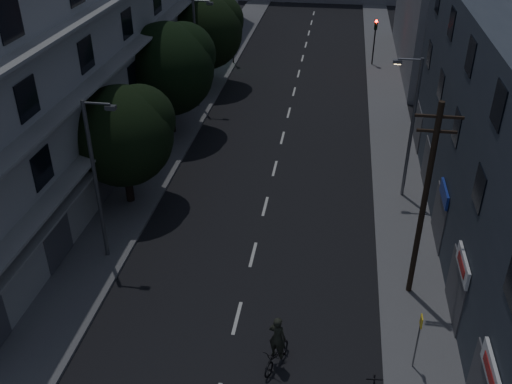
# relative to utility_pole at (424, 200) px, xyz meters

# --- Properties ---
(ground) EXTENTS (160.00, 160.00, 0.00)m
(ground) POSITION_rel_utility_pole_xyz_m (-7.33, 15.75, -4.87)
(ground) COLOR black
(ground) RESTS_ON ground
(sidewalk_left) EXTENTS (3.00, 90.00, 0.15)m
(sidewalk_left) POSITION_rel_utility_pole_xyz_m (-14.83, 15.75, -4.79)
(sidewalk_left) COLOR #565659
(sidewalk_left) RESTS_ON ground
(sidewalk_right) EXTENTS (3.00, 90.00, 0.15)m
(sidewalk_right) POSITION_rel_utility_pole_xyz_m (0.17, 15.75, -4.79)
(sidewalk_right) COLOR #565659
(sidewalk_right) RESTS_ON ground
(lane_markings) EXTENTS (0.15, 60.50, 0.01)m
(lane_markings) POSITION_rel_utility_pole_xyz_m (-7.33, 22.00, -4.86)
(lane_markings) COLOR beige
(lane_markings) RESTS_ON ground
(building_left) EXTENTS (7.00, 36.00, 14.00)m
(building_left) POSITION_rel_utility_pole_xyz_m (-19.31, 8.75, 2.13)
(building_left) COLOR #9E9E99
(building_left) RESTS_ON ground
(tree_near) EXTENTS (5.42, 5.42, 6.69)m
(tree_near) POSITION_rel_utility_pole_xyz_m (-14.85, 5.62, -0.53)
(tree_near) COLOR black
(tree_near) RESTS_ON sidewalk_left
(tree_mid) EXTENTS (6.18, 6.18, 7.60)m
(tree_mid) POSITION_rel_utility_pole_xyz_m (-14.99, 14.95, 0.03)
(tree_mid) COLOR black
(tree_mid) RESTS_ON sidewalk_left
(tree_far) EXTENTS (6.03, 6.03, 7.45)m
(tree_far) POSITION_rel_utility_pole_xyz_m (-14.64, 24.55, -0.05)
(tree_far) COLOR black
(tree_far) RESTS_ON sidewalk_left
(traffic_signal_far_right) EXTENTS (0.28, 0.37, 4.10)m
(traffic_signal_far_right) POSITION_rel_utility_pole_xyz_m (-0.81, 31.89, -1.77)
(traffic_signal_far_right) COLOR black
(traffic_signal_far_right) RESTS_ON sidewalk_right
(traffic_signal_far_left) EXTENTS (0.28, 0.37, 4.10)m
(traffic_signal_far_left) POSITION_rel_utility_pole_xyz_m (-13.59, 30.47, -1.77)
(traffic_signal_far_left) COLOR black
(traffic_signal_far_left) RESTS_ON sidewalk_left
(street_lamp_left_near) EXTENTS (1.51, 0.25, 8.00)m
(street_lamp_left_near) POSITION_rel_utility_pole_xyz_m (-14.21, 0.53, -0.27)
(street_lamp_left_near) COLOR #515458
(street_lamp_left_near) RESTS_ON sidewalk_left
(street_lamp_right) EXTENTS (1.51, 0.25, 8.00)m
(street_lamp_right) POSITION_rel_utility_pole_xyz_m (0.17, 8.45, -0.27)
(street_lamp_right) COLOR slate
(street_lamp_right) RESTS_ON sidewalk_right
(street_lamp_left_far) EXTENTS (1.51, 0.25, 8.00)m
(street_lamp_left_far) POSITION_rel_utility_pole_xyz_m (-14.23, 19.75, -0.27)
(street_lamp_left_far) COLOR #585960
(street_lamp_left_far) RESTS_ON sidewalk_left
(utility_pole) EXTENTS (1.80, 0.24, 9.00)m
(utility_pole) POSITION_rel_utility_pole_xyz_m (0.00, 0.00, 0.00)
(utility_pole) COLOR black
(utility_pole) RESTS_ON sidewalk_right
(bus_stop_sign) EXTENTS (0.06, 0.35, 2.52)m
(bus_stop_sign) POSITION_rel_utility_pole_xyz_m (-0.21, -4.49, -2.98)
(bus_stop_sign) COLOR #595B60
(bus_stop_sign) RESTS_ON sidewalk_right
(cyclist) EXTENTS (1.29, 2.01, 2.40)m
(cyclist) POSITION_rel_utility_pole_xyz_m (-5.37, -5.05, -4.06)
(cyclist) COLOR black
(cyclist) RESTS_ON ground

